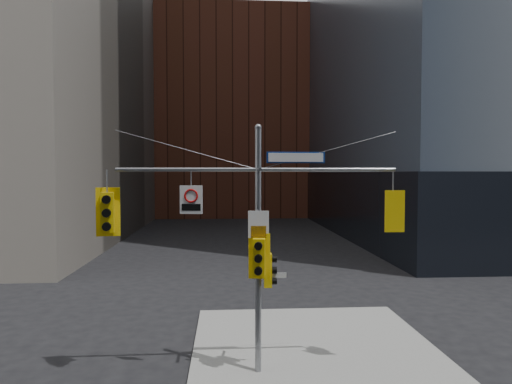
{
  "coord_description": "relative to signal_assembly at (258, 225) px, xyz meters",
  "views": [
    {
      "loc": [
        -0.93,
        -10.98,
        5.89
      ],
      "look_at": [
        -0.06,
        2.0,
        5.36
      ],
      "focal_mm": 32.0,
      "sensor_mm": 36.0,
      "label": 1
    }
  ],
  "objects": [
    {
      "name": "sidewalk_corner",
      "position": [
        2.0,
        2.01,
        -4.34
      ],
      "size": [
        8.0,
        8.0,
        0.15
      ],
      "primitive_type": "cube",
      "color": "gray",
      "rests_on": "ground"
    },
    {
      "name": "brick_midrise",
      "position": [
        0.0,
        56.01,
        9.58
      ],
      "size": [
        26.0,
        20.0,
        28.0
      ],
      "primitive_type": "cube",
      "color": "brown",
      "rests_on": "ground"
    },
    {
      "name": "signal_assembly",
      "position": [
        0.0,
        0.0,
        0.0
      ],
      "size": [
        8.0,
        0.8,
        7.3
      ],
      "color": "gray",
      "rests_on": "ground"
    },
    {
      "name": "traffic_light_west_arm",
      "position": [
        -4.24,
        0.01,
        0.38
      ],
      "size": [
        0.66,
        0.57,
        1.39
      ],
      "rotation": [
        0.0,
        0.0,
        0.14
      ],
      "color": "yellow",
      "rests_on": "ground"
    },
    {
      "name": "traffic_light_east_arm",
      "position": [
        3.94,
        0.0,
        0.38
      ],
      "size": [
        0.58,
        0.45,
        1.21
      ],
      "rotation": [
        0.0,
        0.0,
        3.13
      ],
      "color": "yellow",
      "rests_on": "ground"
    },
    {
      "name": "traffic_light_pole_side",
      "position": [
        0.32,
        0.01,
        -1.31
      ],
      "size": [
        0.37,
        0.32,
        0.96
      ],
      "rotation": [
        0.0,
        0.0,
        1.54
      ],
      "color": "yellow",
      "rests_on": "ground"
    },
    {
      "name": "traffic_light_pole_front",
      "position": [
        0.0,
        -0.27,
        -0.88
      ],
      "size": [
        0.62,
        0.54,
        1.3
      ],
      "rotation": [
        0.0,
        0.0,
        -0.15
      ],
      "color": "yellow",
      "rests_on": "ground"
    },
    {
      "name": "street_sign_blade",
      "position": [
        1.08,
        0.0,
        1.93
      ],
      "size": [
        1.69,
        0.08,
        0.33
      ],
      "rotation": [
        0.0,
        0.0,
        0.02
      ],
      "color": "navy",
      "rests_on": "ground"
    },
    {
      "name": "regulatory_sign_arm",
      "position": [
        -1.9,
        -0.02,
        0.76
      ],
      "size": [
        0.65,
        0.13,
        0.81
      ],
      "rotation": [
        0.0,
        0.0,
        -0.13
      ],
      "color": "silver",
      "rests_on": "ground"
    },
    {
      "name": "regulatory_sign_pole",
      "position": [
        0.0,
        -0.11,
        0.01
      ],
      "size": [
        0.59,
        0.07,
        0.78
      ],
      "rotation": [
        0.0,
        0.0,
        -0.05
      ],
      "color": "silver",
      "rests_on": "ground"
    },
    {
      "name": "street_blade_ew",
      "position": [
        0.45,
        0.01,
        -1.47
      ],
      "size": [
        0.73,
        0.03,
        0.15
      ],
      "rotation": [
        0.0,
        0.0,
        -0.0
      ],
      "color": "silver",
      "rests_on": "ground"
    },
    {
      "name": "street_blade_ns",
      "position": [
        0.0,
        0.46,
        -1.74
      ],
      "size": [
        0.13,
        0.73,
        0.15
      ],
      "rotation": [
        0.0,
        0.0,
        -0.14
      ],
      "color": "#145926",
      "rests_on": "ground"
    }
  ]
}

